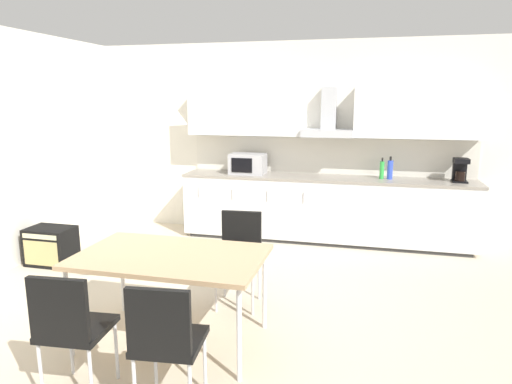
{
  "coord_description": "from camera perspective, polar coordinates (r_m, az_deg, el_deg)",
  "views": [
    {
      "loc": [
        1.19,
        -3.7,
        1.91
      ],
      "look_at": [
        0.11,
        0.61,
        1.0
      ],
      "focal_mm": 32.0,
      "sensor_mm": 36.0,
      "label": 1
    }
  ],
  "objects": [
    {
      "name": "bottle_blue",
      "position": [
        6.16,
        16.41,
        2.72
      ],
      "size": [
        0.07,
        0.07,
        0.3
      ],
      "color": "blue",
      "rests_on": "kitchen_counter"
    },
    {
      "name": "guitar_amp",
      "position": [
        5.89,
        -24.23,
        -6.16
      ],
      "size": [
        0.52,
        0.37,
        0.44
      ],
      "color": "black",
      "rests_on": "ground_plane"
    },
    {
      "name": "upper_wall_cabinets",
      "position": [
        6.21,
        9.03,
        9.78
      ],
      "size": [
        3.86,
        0.4,
        0.65
      ],
      "color": "silver"
    },
    {
      "name": "pendant_lamp",
      "position": [
        3.43,
        -11.34,
        10.14
      ],
      "size": [
        0.32,
        0.32,
        0.22
      ],
      "primitive_type": "cone",
      "color": "silver"
    },
    {
      "name": "chair_far_right",
      "position": [
        4.31,
        -2.07,
        -7.09
      ],
      "size": [
        0.43,
        0.43,
        0.87
      ],
      "color": "black",
      "rests_on": "ground_plane"
    },
    {
      "name": "coffee_maker",
      "position": [
        6.25,
        24.14,
        2.52
      ],
      "size": [
        0.18,
        0.19,
        0.3
      ],
      "color": "black",
      "rests_on": "kitchen_counter"
    },
    {
      "name": "wall_back",
      "position": [
        6.53,
        3.52,
        6.56
      ],
      "size": [
        6.56,
        0.1,
        2.69
      ],
      "primitive_type": "cube",
      "color": "silver",
      "rests_on": "ground_plane"
    },
    {
      "name": "chair_near_left",
      "position": [
        3.2,
        -22.28,
        -14.91
      ],
      "size": [
        0.43,
        0.43,
        0.87
      ],
      "color": "black",
      "rests_on": "ground_plane"
    },
    {
      "name": "kitchen_counter",
      "position": [
        6.26,
        8.56,
        -2.08
      ],
      "size": [
        3.88,
        0.61,
        0.89
      ],
      "color": "#333333",
      "rests_on": "ground_plane"
    },
    {
      "name": "ground_plane",
      "position": [
        4.34,
        -3.47,
        -14.73
      ],
      "size": [
        8.2,
        7.94,
        0.02
      ],
      "primitive_type": "cube",
      "color": "beige"
    },
    {
      "name": "backsplash_tile",
      "position": [
        6.41,
        8.99,
        4.48
      ],
      "size": [
        3.86,
        0.02,
        0.49
      ],
      "primitive_type": "cube",
      "color": "silver",
      "rests_on": "kitchen_counter"
    },
    {
      "name": "bottle_green",
      "position": [
        6.15,
        15.46,
        2.69
      ],
      "size": [
        0.06,
        0.06,
        0.28
      ],
      "color": "green",
      "rests_on": "kitchen_counter"
    },
    {
      "name": "dining_table",
      "position": [
        3.64,
        -10.62,
        -8.32
      ],
      "size": [
        1.44,
        0.89,
        0.73
      ],
      "color": "tan",
      "rests_on": "ground_plane"
    },
    {
      "name": "chair_near_right",
      "position": [
        2.89,
        -11.28,
        -17.21
      ],
      "size": [
        0.44,
        0.44,
        0.87
      ],
      "color": "black",
      "rests_on": "ground_plane"
    },
    {
      "name": "microwave",
      "position": [
        6.33,
        -1.03,
        3.56
      ],
      "size": [
        0.48,
        0.35,
        0.28
      ],
      "color": "#ADADB2",
      "rests_on": "kitchen_counter"
    }
  ]
}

